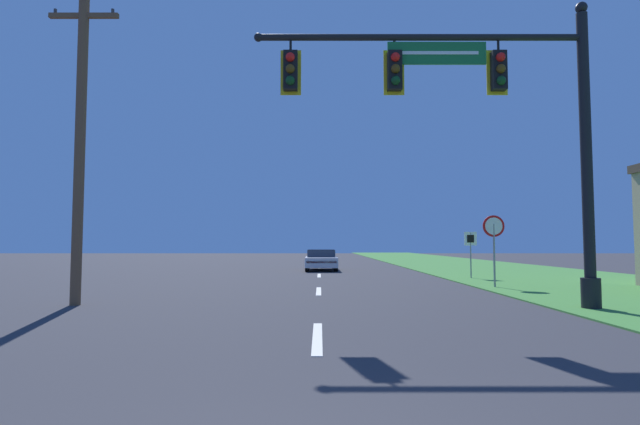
{
  "coord_description": "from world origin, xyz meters",
  "views": [
    {
      "loc": [
        0.04,
        -2.29,
        1.54
      ],
      "look_at": [
        0.0,
        31.94,
        3.7
      ],
      "focal_mm": 28.0,
      "sensor_mm": 36.0,
      "label": 1
    }
  ],
  "objects_px": {
    "car_ahead": "(322,260)",
    "route_sign_post": "(471,244)",
    "stop_sign": "(494,235)",
    "signal_mast": "(494,117)",
    "utility_pole_near": "(81,135)"
  },
  "relations": [
    {
      "from": "route_sign_post",
      "to": "utility_pole_near",
      "type": "relative_size",
      "value": 0.24
    },
    {
      "from": "car_ahead",
      "to": "route_sign_post",
      "type": "height_order",
      "value": "route_sign_post"
    },
    {
      "from": "signal_mast",
      "to": "utility_pole_near",
      "type": "relative_size",
      "value": 0.98
    },
    {
      "from": "stop_sign",
      "to": "route_sign_post",
      "type": "height_order",
      "value": "stop_sign"
    },
    {
      "from": "stop_sign",
      "to": "utility_pole_near",
      "type": "bearing_deg",
      "value": -158.27
    },
    {
      "from": "car_ahead",
      "to": "route_sign_post",
      "type": "xyz_separation_m",
      "value": [
        6.62,
        -7.23,
        0.92
      ]
    },
    {
      "from": "utility_pole_near",
      "to": "car_ahead",
      "type": "bearing_deg",
      "value": 69.62
    },
    {
      "from": "route_sign_post",
      "to": "utility_pole_near",
      "type": "bearing_deg",
      "value": -143.44
    },
    {
      "from": "car_ahead",
      "to": "stop_sign",
      "type": "height_order",
      "value": "stop_sign"
    },
    {
      "from": "stop_sign",
      "to": "signal_mast",
      "type": "bearing_deg",
      "value": -108.79
    },
    {
      "from": "utility_pole_near",
      "to": "route_sign_post",
      "type": "bearing_deg",
      "value": 36.56
    },
    {
      "from": "car_ahead",
      "to": "route_sign_post",
      "type": "relative_size",
      "value": 2.2
    },
    {
      "from": "car_ahead",
      "to": "route_sign_post",
      "type": "distance_m",
      "value": 9.85
    },
    {
      "from": "stop_sign",
      "to": "route_sign_post",
      "type": "relative_size",
      "value": 1.23
    },
    {
      "from": "signal_mast",
      "to": "utility_pole_near",
      "type": "height_order",
      "value": "utility_pole_near"
    }
  ]
}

